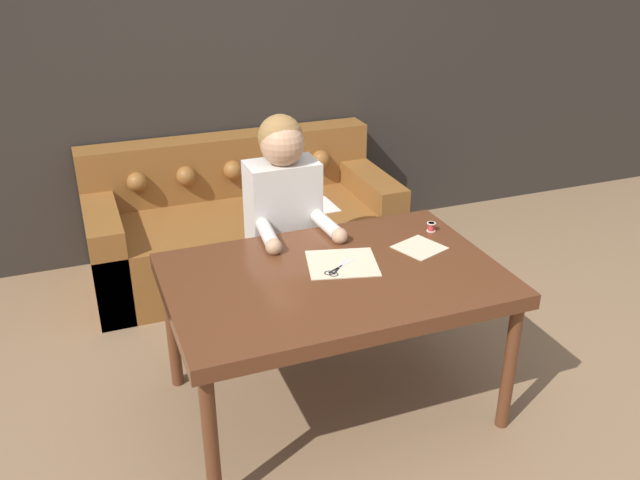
{
  "coord_description": "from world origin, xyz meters",
  "views": [
    {
      "loc": [
        -1.02,
        -2.37,
        2.16
      ],
      "look_at": [
        -0.02,
        0.23,
        0.82
      ],
      "focal_mm": 38.0,
      "sensor_mm": 36.0,
      "label": 1
    }
  ],
  "objects_px": {
    "scissors": "(336,270)",
    "thread_spool": "(431,227)",
    "dining_table": "(334,286)",
    "person": "(284,229)",
    "couch": "(242,226)"
  },
  "relations": [
    {
      "from": "person",
      "to": "dining_table",
      "type": "bearing_deg",
      "value": -88.11
    },
    {
      "from": "couch",
      "to": "person",
      "type": "relative_size",
      "value": 1.53
    },
    {
      "from": "person",
      "to": "scissors",
      "type": "height_order",
      "value": "person"
    },
    {
      "from": "person",
      "to": "scissors",
      "type": "bearing_deg",
      "value": -86.65
    },
    {
      "from": "thread_spool",
      "to": "scissors",
      "type": "bearing_deg",
      "value": -160.01
    },
    {
      "from": "scissors",
      "to": "thread_spool",
      "type": "relative_size",
      "value": 4.09
    },
    {
      "from": "scissors",
      "to": "dining_table",
      "type": "bearing_deg",
      "value": -132.0
    },
    {
      "from": "dining_table",
      "to": "thread_spool",
      "type": "distance_m",
      "value": 0.68
    },
    {
      "from": "dining_table",
      "to": "person",
      "type": "bearing_deg",
      "value": 91.89
    },
    {
      "from": "couch",
      "to": "thread_spool",
      "type": "relative_size",
      "value": 43.48
    },
    {
      "from": "scissors",
      "to": "thread_spool",
      "type": "distance_m",
      "value": 0.65
    },
    {
      "from": "dining_table",
      "to": "scissors",
      "type": "distance_m",
      "value": 0.07
    },
    {
      "from": "couch",
      "to": "scissors",
      "type": "xyz_separation_m",
      "value": [
        0.04,
        -1.53,
        0.43
      ]
    },
    {
      "from": "dining_table",
      "to": "scissors",
      "type": "height_order",
      "value": "scissors"
    },
    {
      "from": "dining_table",
      "to": "couch",
      "type": "xyz_separation_m",
      "value": [
        -0.03,
        1.55,
        -0.36
      ]
    }
  ]
}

